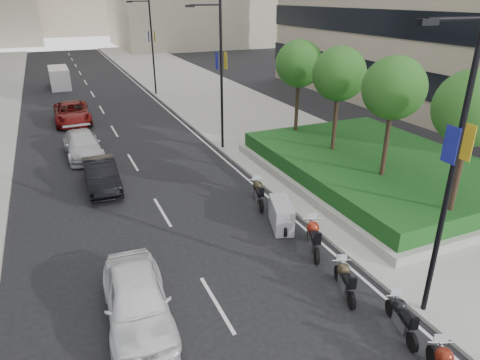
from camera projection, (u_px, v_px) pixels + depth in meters
sidewalk_right at (222, 103)px, 39.53m from camera, size 10.00×100.00×0.15m
lane_edge at (166, 109)px, 37.59m from camera, size 0.12×100.00×0.01m
lane_centre at (105, 115)px, 35.65m from camera, size 0.12×100.00×0.01m
planter at (376, 174)px, 23.01m from camera, size 10.00×14.00×0.40m
hedge at (377, 164)px, 22.77m from camera, size 9.40×13.40×0.80m
tree_0 at (472, 109)px, 15.40m from camera, size 2.80×2.80×6.30m
tree_1 at (394, 89)px, 18.76m from camera, size 2.80×2.80×6.30m
tree_2 at (339, 74)px, 22.11m from camera, size 2.80×2.80×6.30m
tree_3 at (299, 64)px, 25.47m from camera, size 2.80×2.80×6.30m
lamp_post_0 at (450, 163)px, 11.41m from camera, size 2.34×0.45×9.00m
lamp_post_1 at (219, 70)px, 25.67m from camera, size 2.34×0.45×9.00m
lamp_post_2 at (150, 42)px, 40.78m from camera, size 2.34×0.45×9.00m
motorcycle_2 at (401, 317)px, 12.53m from camera, size 0.81×1.90×0.98m
motorcycle_3 at (345, 279)px, 14.17m from camera, size 0.86×1.94×1.00m
motorcycle_4 at (313, 237)px, 16.50m from camera, size 1.11×2.15×1.14m
motorcycle_5 at (281, 215)px, 18.21m from camera, size 1.34×2.07×1.17m
motorcycle_6 at (258, 193)px, 20.26m from camera, size 0.87×2.13×1.09m
car_a at (137, 300)px, 12.80m from camera, size 2.22×4.82×1.60m
car_b at (101, 175)px, 21.88m from camera, size 1.61×4.49×1.47m
car_c at (83, 145)px, 26.31m from camera, size 2.20×5.08×1.46m
car_d at (72, 113)px, 33.25m from camera, size 2.66×5.66×1.56m
delivery_van at (60, 79)px, 45.78m from camera, size 1.96×5.04×2.11m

